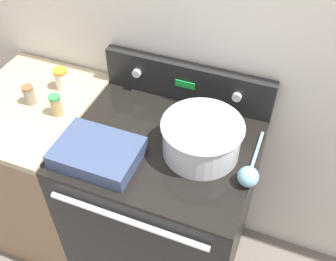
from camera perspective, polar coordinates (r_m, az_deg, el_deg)
The scene contains 10 objects.
kitchen_wall at distance 1.69m, azimuth 3.81°, elevation 14.46°, with size 8.00×0.05×2.50m.
stove_range at distance 1.97m, azimuth -0.73°, elevation -11.09°, with size 0.78×0.69×0.92m.
control_panel at distance 1.77m, azimuth 2.82°, elevation 7.02°, with size 0.78×0.07×0.19m.
side_counter at distance 2.21m, azimuth -16.96°, elevation -5.34°, with size 0.55×0.66×0.94m.
mixing_bowl at distance 1.52m, azimuth 4.92°, elevation -0.88°, with size 0.32×0.32×0.15m.
casserole_dish at distance 1.55m, azimuth -10.23°, elevation -3.09°, with size 0.33×0.24×0.07m.
ladle at distance 1.48m, azimuth 11.66°, elevation -6.28°, with size 0.08×0.32×0.08m.
spice_jar_green_cap at distance 1.76m, azimuth -15.95°, elevation 3.58°, with size 0.05×0.05×0.10m.
spice_jar_orange_cap at distance 1.90m, azimuth -15.20°, elevation 7.25°, with size 0.07×0.07×0.10m.
spice_jar_brown_cap at distance 1.86m, azimuth -19.50°, elevation 4.91°, with size 0.05×0.05×0.09m.
Camera 1 is at (0.43, -0.71, 2.09)m, focal length 42.00 mm.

